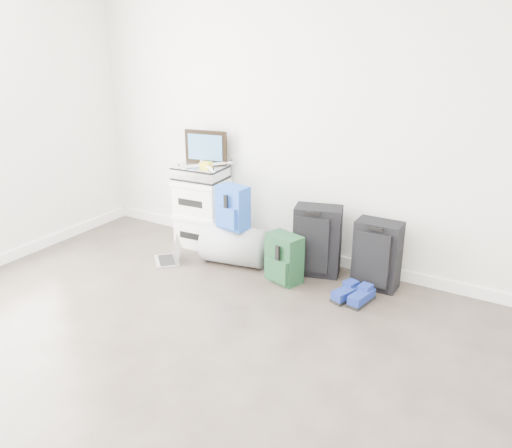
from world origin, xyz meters
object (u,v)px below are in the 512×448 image
Objects in this scene: duffel_bag at (235,245)px; laptop at (171,256)px; briefcase at (201,172)px; carry_on at (377,255)px; large_suitcase at (317,241)px; boxes_stack at (202,212)px.

laptop is (-0.53, -0.27, -0.13)m from duffel_bag.
carry_on is (1.79, -0.01, -0.45)m from briefcase.
laptop is at bearing -176.77° from large_suitcase.
briefcase is 1.28× the size of laptop.
laptop is at bearing -166.66° from carry_on.
boxes_stack reaches higher than carry_on.
briefcase is at bearing 132.48° from laptop.
briefcase reaches higher than boxes_stack.
briefcase is 1.85m from carry_on.
boxes_stack reaches higher than laptop.
duffel_bag is 0.61m from laptop.
duffel_bag is 1.60× the size of laptop.
duffel_bag is 0.77m from large_suitcase.
briefcase reaches higher than carry_on.
briefcase reaches higher than duffel_bag.
briefcase is 0.80m from duffel_bag.
large_suitcase reaches higher than laptop.
duffel_bag is at bearing 177.81° from large_suitcase.
boxes_stack is 1.16× the size of carry_on.
laptop is (-1.80, -0.48, -0.24)m from carry_on.
duffel_bag is 0.99× the size of carry_on.
boxes_stack is at bearing 132.48° from laptop.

